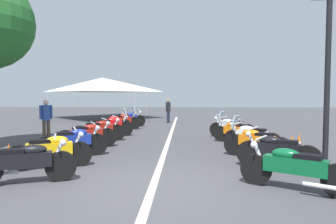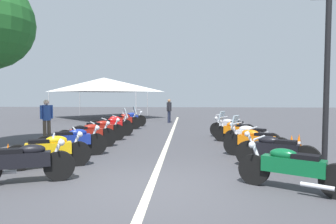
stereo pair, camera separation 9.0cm
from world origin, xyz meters
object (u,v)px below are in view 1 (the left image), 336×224
at_px(motorcycle_right_row_0, 294,167).
at_px(motorcycle_right_row_3, 251,136).
at_px(motorcycle_left_row_7, 122,121).
at_px(bystander_1, 168,109).
at_px(motorcycle_left_row_4, 99,130).
at_px(traffic_cone_0, 299,144).
at_px(traffic_cone_2, 292,145).
at_px(motorcycle_left_row_1, 50,150).
at_px(motorcycle_left_row_8, 128,119).
at_px(motorcycle_left_row_3, 87,135).
at_px(motorcycle_left_row_5, 110,126).
at_px(street_lamp_twin_globe, 328,42).
at_px(event_tent, 103,85).
at_px(motorcycle_right_row_1, 277,151).
at_px(motorcycle_right_row_4, 237,131).
at_px(motorcycle_right_row_5, 231,127).
at_px(traffic_cone_1, 9,156).
at_px(motorcycle_left_row_6, 111,123).
at_px(motorcycle_left_row_2, 73,141).
at_px(bystander_0, 46,117).
at_px(motorcycle_left_row_0, 25,162).
at_px(motorcycle_right_row_2, 256,142).

height_order(motorcycle_right_row_0, motorcycle_right_row_3, motorcycle_right_row_0).
distance_m(motorcycle_left_row_7, bystander_1, 4.72).
bearing_deg(motorcycle_right_row_0, motorcycle_left_row_4, -15.18).
xyz_separation_m(traffic_cone_0, traffic_cone_2, (-0.24, 0.31, 0.00)).
relative_size(motorcycle_left_row_1, bystander_1, 1.23).
relative_size(motorcycle_left_row_8, motorcycle_right_row_0, 1.04).
distance_m(motorcycle_right_row_3, traffic_cone_0, 1.49).
xyz_separation_m(motorcycle_left_row_3, traffic_cone_2, (-0.71, -6.67, -0.17)).
height_order(motorcycle_left_row_5, street_lamp_twin_globe, street_lamp_twin_globe).
bearing_deg(bystander_1, motorcycle_left_row_7, 78.86).
height_order(motorcycle_left_row_1, event_tent, event_tent).
xyz_separation_m(motorcycle_right_row_1, motorcycle_right_row_3, (2.71, 0.02, -0.01)).
height_order(motorcycle_right_row_4, event_tent, event_tent).
xyz_separation_m(motorcycle_left_row_8, motorcycle_right_row_1, (-9.78, -5.50, -0.00)).
relative_size(motorcycle_right_row_1, motorcycle_right_row_5, 1.02).
bearing_deg(bystander_1, traffic_cone_1, 92.56).
height_order(motorcycle_left_row_6, traffic_cone_0, motorcycle_left_row_6).
relative_size(motorcycle_left_row_5, traffic_cone_1, 3.27).
height_order(motorcycle_left_row_7, bystander_1, bystander_1).
xyz_separation_m(motorcycle_left_row_2, bystander_0, (3.12, 2.26, 0.50)).
bearing_deg(traffic_cone_2, event_tent, 34.82).
xyz_separation_m(motorcycle_left_row_2, traffic_cone_1, (-1.34, 1.15, -0.17)).
bearing_deg(bystander_0, motorcycle_left_row_6, -88.51).
bearing_deg(bystander_0, motorcycle_left_row_3, -176.82).
height_order(motorcycle_left_row_2, traffic_cone_0, motorcycle_left_row_2).
bearing_deg(motorcycle_left_row_7, event_tent, 92.17).
xyz_separation_m(motorcycle_left_row_0, traffic_cone_0, (3.73, -6.90, -0.17)).
xyz_separation_m(motorcycle_left_row_0, motorcycle_left_row_6, (8.40, 0.26, 0.01)).
bearing_deg(motorcycle_left_row_1, event_tent, 75.54).
relative_size(motorcycle_left_row_2, motorcycle_right_row_3, 1.13).
bearing_deg(bystander_0, traffic_cone_2, -154.80).
bearing_deg(traffic_cone_0, motorcycle_right_row_2, 118.10).
xyz_separation_m(motorcycle_left_row_2, event_tent, (14.75, 3.11, 2.18)).
relative_size(motorcycle_left_row_5, motorcycle_right_row_3, 1.19).
xyz_separation_m(traffic_cone_1, event_tent, (16.09, 1.95, 2.36)).
relative_size(motorcycle_left_row_2, motorcycle_right_row_0, 1.02).
bearing_deg(motorcycle_left_row_2, motorcycle_left_row_4, 64.17).
xyz_separation_m(motorcycle_left_row_7, motorcycle_right_row_4, (-4.16, -5.33, -0.02)).
bearing_deg(motorcycle_left_row_6, motorcycle_left_row_1, -109.55).
xyz_separation_m(motorcycle_left_row_0, motorcycle_left_row_1, (1.32, 0.07, -0.00)).
relative_size(motorcycle_left_row_1, motorcycle_left_row_4, 0.99).
relative_size(motorcycle_left_row_0, traffic_cone_2, 3.18).
height_order(motorcycle_right_row_5, bystander_0, bystander_0).
distance_m(motorcycle_left_row_3, traffic_cone_0, 7.00).
distance_m(motorcycle_left_row_0, traffic_cone_1, 1.84).
distance_m(motorcycle_right_row_1, motorcycle_right_row_5, 5.48).
xyz_separation_m(motorcycle_left_row_1, motorcycle_right_row_4, (4.37, -5.34, 0.00)).
bearing_deg(motorcycle_left_row_1, motorcycle_right_row_2, -8.91).
bearing_deg(motorcycle_left_row_8, motorcycle_left_row_1, -114.71).
height_order(motorcycle_right_row_1, event_tent, event_tent).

